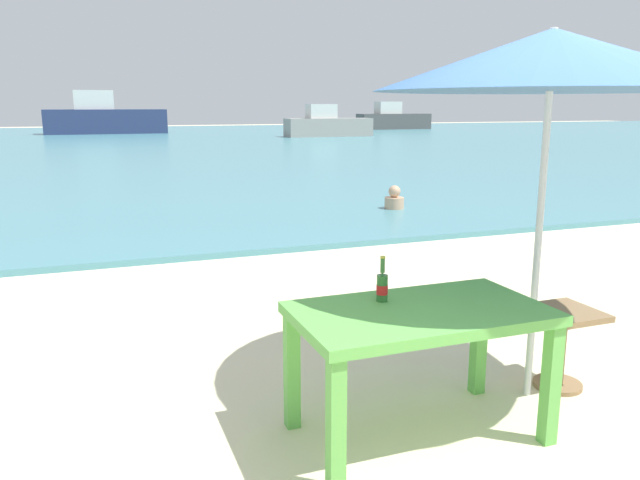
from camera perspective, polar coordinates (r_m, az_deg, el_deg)
ground_plane at (r=3.93m, az=22.07°, el=-17.00°), size 120.00×120.00×0.00m
sea_water at (r=32.60m, az=-16.53°, el=8.46°), size 120.00×50.00×0.08m
picnic_table_green at (r=3.55m, az=9.08°, el=-7.86°), size 1.40×0.80×0.76m
beer_bottle_amber at (r=3.59m, az=5.69°, el=-4.15°), size 0.07×0.07×0.26m
patio_umbrella at (r=4.05m, az=20.37°, el=15.11°), size 2.10×2.10×2.30m
side_table_wood at (r=4.49m, az=21.13°, el=-8.25°), size 0.44×0.44×0.54m
swimmer_person at (r=11.09m, az=6.79°, el=3.68°), size 0.34×0.34×0.41m
boat_cargo_ship at (r=43.43m, az=-19.06°, el=10.45°), size 7.52×2.05×2.73m
boat_barge at (r=49.29m, az=6.66°, el=10.87°), size 5.71×1.56×2.08m
boat_tanker at (r=37.33m, az=0.68°, el=10.45°), size 5.14×1.40×1.87m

